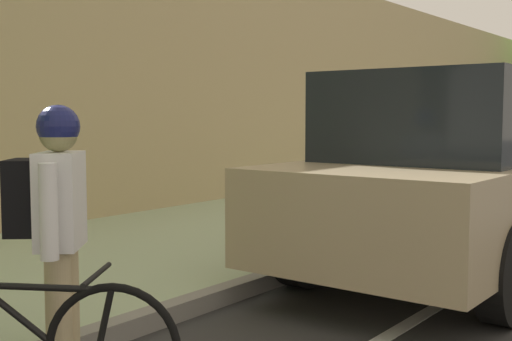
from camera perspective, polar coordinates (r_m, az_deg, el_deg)
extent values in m
cube|color=#A0B28E|center=(12.33, 11.08, -2.25)|extent=(3.66, 39.03, 0.14)
cube|color=gray|center=(11.63, 19.57, -2.86)|extent=(0.16, 39.03, 0.14)
cube|color=tan|center=(13.31, 3.09, 7.36)|extent=(0.50, 39.03, 4.32)
cube|color=tan|center=(7.05, 17.75, -2.07)|extent=(1.99, 5.31, 0.80)
cube|color=black|center=(6.14, 14.98, 4.50)|extent=(1.73, 1.51, 0.80)
cube|color=tan|center=(8.14, 20.69, 1.99)|extent=(1.88, 2.66, 0.12)
cylinder|color=black|center=(6.04, 4.11, -6.33)|extent=(0.23, 0.80, 0.80)
cylinder|color=black|center=(5.29, 20.80, -8.24)|extent=(0.23, 0.80, 0.80)
cylinder|color=black|center=(8.93, 15.84, -2.88)|extent=(0.23, 0.80, 0.80)
cylinder|color=black|center=(3.67, -18.38, -13.23)|extent=(0.55, 0.40, 0.53)
cylinder|color=black|center=(3.62, -19.26, -9.53)|extent=(0.62, 0.44, 0.05)
cylinder|color=black|center=(3.53, -12.98, -12.43)|extent=(0.11, 0.09, 0.35)
cylinder|color=black|center=(3.48, -13.67, -8.78)|extent=(0.28, 0.40, 0.03)
cylinder|color=#C6B284|center=(4.03, -16.76, -12.24)|extent=(0.15, 0.15, 0.79)
cylinder|color=#C6B284|center=(4.22, -16.11, -11.46)|extent=(0.15, 0.15, 0.79)
cube|color=white|center=(3.99, -16.66, -2.49)|extent=(0.42, 0.44, 0.56)
cylinder|color=white|center=(3.74, -17.57, -3.44)|extent=(0.10, 0.10, 0.53)
cylinder|color=white|center=(4.24, -15.83, -2.45)|extent=(0.10, 0.10, 0.53)
sphere|color=#908C5A|center=(3.96, -16.79, 3.14)|extent=(0.22, 0.22, 0.22)
sphere|color=navy|center=(3.96, -16.80, 3.70)|extent=(0.25, 0.25, 0.25)
cube|color=black|center=(4.04, -19.42, -2.19)|extent=(0.33, 0.35, 0.44)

